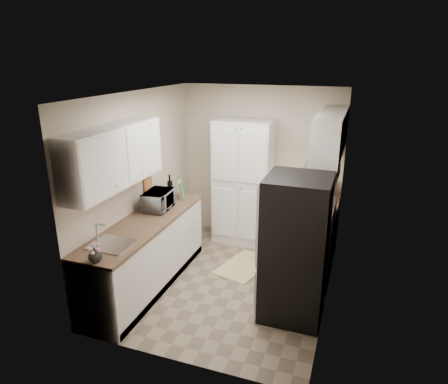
% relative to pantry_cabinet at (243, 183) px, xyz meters
% --- Properties ---
extents(ground, '(3.20, 3.20, 0.00)m').
position_rel_pantry_cabinet_xyz_m(ground, '(0.20, -1.32, -1.00)').
color(ground, '#7A6B56').
rests_on(ground, ground).
extents(room_shell, '(2.64, 3.24, 2.52)m').
position_rel_pantry_cabinet_xyz_m(room_shell, '(0.18, -1.32, 0.63)').
color(room_shell, beige).
rests_on(room_shell, ground).
extents(pantry_cabinet, '(0.90, 0.55, 2.00)m').
position_rel_pantry_cabinet_xyz_m(pantry_cabinet, '(0.00, 0.00, 0.00)').
color(pantry_cabinet, silver).
rests_on(pantry_cabinet, ground).
extents(base_cabinet_left, '(0.60, 2.30, 0.88)m').
position_rel_pantry_cabinet_xyz_m(base_cabinet_left, '(-0.79, -1.75, -0.56)').
color(base_cabinet_left, silver).
rests_on(base_cabinet_left, ground).
extents(countertop_left, '(0.63, 2.33, 0.04)m').
position_rel_pantry_cabinet_xyz_m(countertop_left, '(-0.79, -1.75, -0.10)').
color(countertop_left, brown).
rests_on(countertop_left, base_cabinet_left).
extents(base_cabinet_right, '(0.60, 0.80, 0.88)m').
position_rel_pantry_cabinet_xyz_m(base_cabinet_right, '(1.19, -0.12, -0.56)').
color(base_cabinet_right, silver).
rests_on(base_cabinet_right, ground).
extents(countertop_right, '(0.63, 0.83, 0.04)m').
position_rel_pantry_cabinet_xyz_m(countertop_right, '(1.19, -0.12, -0.10)').
color(countertop_right, brown).
rests_on(countertop_right, base_cabinet_right).
extents(electric_range, '(0.71, 0.78, 1.13)m').
position_rel_pantry_cabinet_xyz_m(electric_range, '(1.17, -0.93, -0.52)').
color(electric_range, '#B7B7BC').
rests_on(electric_range, ground).
extents(refrigerator, '(0.70, 0.72, 1.70)m').
position_rel_pantry_cabinet_xyz_m(refrigerator, '(1.14, -1.73, -0.15)').
color(refrigerator, '#B7B7BC').
rests_on(refrigerator, ground).
extents(microwave, '(0.35, 0.49, 0.26)m').
position_rel_pantry_cabinet_xyz_m(microwave, '(-0.82, -1.30, 0.05)').
color(microwave, '#A7A6AB').
rests_on(microwave, countertop_left).
extents(wine_bottle, '(0.08, 0.08, 0.32)m').
position_rel_pantry_cabinet_xyz_m(wine_bottle, '(-0.89, -0.81, 0.08)').
color(wine_bottle, black).
rests_on(wine_bottle, countertop_left).
extents(flower_vase, '(0.19, 0.19, 0.15)m').
position_rel_pantry_cabinet_xyz_m(flower_vase, '(-0.73, -2.83, -0.01)').
color(flower_vase, silver).
rests_on(flower_vase, countertop_left).
extents(cutting_board, '(0.09, 0.21, 0.27)m').
position_rel_pantry_cabinet_xyz_m(cutting_board, '(-0.70, -0.79, 0.06)').
color(cutting_board, '#459643').
rests_on(cutting_board, countertop_left).
extents(toaster_oven, '(0.43, 0.48, 0.24)m').
position_rel_pantry_cabinet_xyz_m(toaster_oven, '(1.26, -0.06, 0.04)').
color(toaster_oven, '#AFAEB4').
rests_on(toaster_oven, countertop_right).
extents(fruit_basket, '(0.29, 0.29, 0.12)m').
position_rel_pantry_cabinet_xyz_m(fruit_basket, '(1.24, -0.06, 0.22)').
color(fruit_basket, orange).
rests_on(fruit_basket, toaster_oven).
extents(kitchen_mat, '(0.77, 0.99, 0.01)m').
position_rel_pantry_cabinet_xyz_m(kitchen_mat, '(0.29, -0.85, -0.99)').
color(kitchen_mat, '#CDC282').
rests_on(kitchen_mat, ground).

